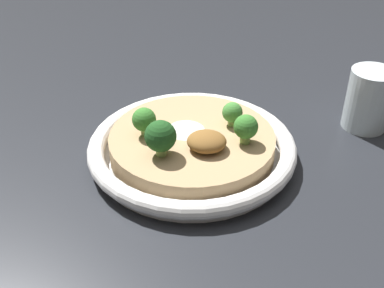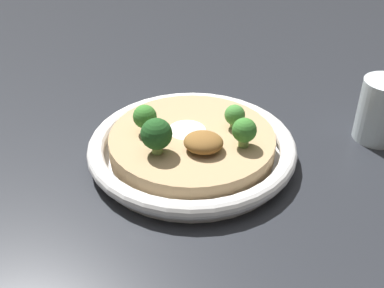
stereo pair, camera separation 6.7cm
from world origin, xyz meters
name	(u,v)px [view 2 (the right image)]	position (x,y,z in m)	size (l,w,h in m)	color
ground_plane	(192,158)	(0.00, 0.00, 0.00)	(6.00, 6.00, 0.00)	#23262B
risotto_bowl	(192,147)	(0.00, 0.00, 0.02)	(0.29, 0.29, 0.04)	white
cheese_sprinkle	(187,127)	(-0.01, 0.01, 0.04)	(0.05, 0.05, 0.01)	white
crispy_onion_garnish	(203,142)	(0.02, -0.03, 0.05)	(0.05, 0.05, 0.02)	brown
broccoli_front_right	(244,131)	(0.07, -0.01, 0.06)	(0.03, 0.03, 0.04)	#759E4C
broccoli_front	(156,135)	(-0.04, -0.05, 0.07)	(0.04, 0.04, 0.05)	#84A856
broccoli_left	(145,117)	(-0.06, -0.01, 0.06)	(0.03, 0.03, 0.04)	#84A856
broccoli_back_right	(235,115)	(0.05, 0.03, 0.06)	(0.03, 0.03, 0.03)	#84A856
drinking_glass	(381,110)	(0.26, 0.11, 0.05)	(0.07, 0.07, 0.09)	silver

